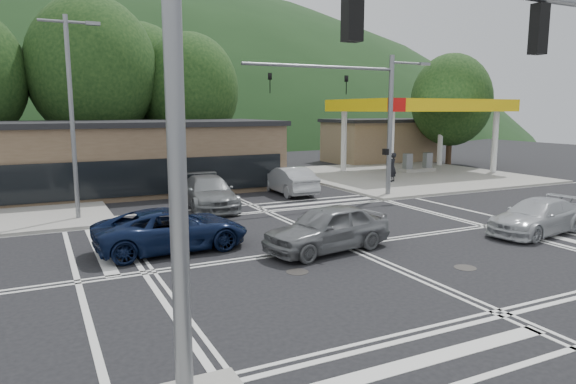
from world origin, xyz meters
name	(u,v)px	position (x,y,z in m)	size (l,w,h in m)	color
ground	(344,246)	(0.00, 0.00, 0.00)	(120.00, 120.00, 0.00)	black
sidewalk_ne	(405,175)	(15.00, 15.00, 0.07)	(16.00, 16.00, 0.15)	gray
gas_station_canopy	(420,109)	(16.99, 15.99, 5.04)	(12.32, 8.34, 5.75)	silver
convenience_store	(380,142)	(20.00, 25.00, 1.90)	(10.00, 6.00, 3.80)	#846B4F
commercial_row	(75,161)	(-8.00, 17.00, 2.00)	(24.00, 8.00, 4.00)	brown
hill_north	(92,136)	(0.00, 90.00, 0.00)	(252.00, 126.00, 140.00)	#1A3417
tree_n_b	(92,70)	(-6.00, 24.00, 7.79)	(9.00, 9.00, 12.98)	#382619
tree_n_c	(189,90)	(1.00, 24.00, 6.49)	(7.60, 7.60, 10.87)	#382619
tree_n_e	(140,83)	(-2.00, 28.00, 7.14)	(8.40, 8.40, 11.98)	#382619
tree_ne	(451,100)	(24.00, 20.00, 5.84)	(7.20, 7.20, 9.99)	#382619
streetlight_nw	(73,108)	(-8.44, 9.00, 5.05)	(2.50, 0.25, 9.00)	slate
signal_mast_ne	(372,108)	(6.95, 8.20, 5.07)	(11.65, 0.30, 8.00)	slate
signal_mast_sw	(288,101)	(-6.39, -8.20, 5.12)	(9.14, 0.28, 8.00)	slate
car_blue_west	(172,229)	(-5.85, 2.25, 0.76)	(2.51, 5.43, 1.51)	#0C1837
car_grey_center	(327,228)	(-0.92, -0.30, 0.82)	(1.94, 4.83, 1.65)	slate
car_silver_east	(537,217)	(8.00, -1.86, 0.70)	(1.96, 4.83, 1.40)	#B6B9BE
car_queue_a	(289,180)	(3.43, 11.57, 0.81)	(1.72, 4.95, 1.63)	#A5A8AC
car_queue_b	(224,176)	(1.00, 16.28, 0.68)	(1.62, 4.02, 1.37)	beige
car_northbound	(209,192)	(-2.26, 9.29, 0.82)	(2.28, 5.62, 1.63)	slate
pedestrian	(392,167)	(11.58, 12.19, 1.13)	(0.72, 0.47, 1.96)	black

